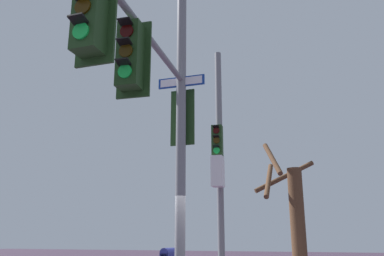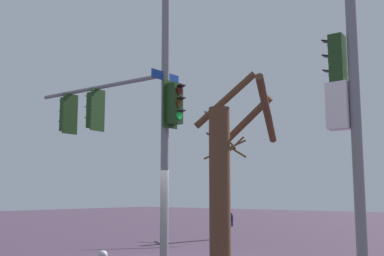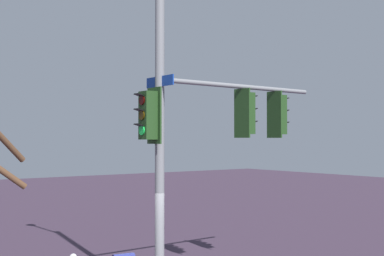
{
  "view_description": "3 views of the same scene",
  "coord_description": "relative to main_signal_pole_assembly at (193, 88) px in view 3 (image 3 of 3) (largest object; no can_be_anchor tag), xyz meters",
  "views": [
    {
      "loc": [
        -2.79,
        8.49,
        1.67
      ],
      "look_at": [
        -0.11,
        0.04,
        4.09
      ],
      "focal_mm": 37.26,
      "sensor_mm": 36.0,
      "label": 1
    },
    {
      "loc": [
        -9.46,
        -8.04,
        1.89
      ],
      "look_at": [
        0.61,
        0.01,
        3.68
      ],
      "focal_mm": 44.26,
      "sensor_mm": 36.0,
      "label": 2
    },
    {
      "loc": [
        10.41,
        -6.33,
        3.74
      ],
      "look_at": [
        0.46,
        1.07,
        4.0
      ],
      "focal_mm": 50.13,
      "sensor_mm": 36.0,
      "label": 3
    }
  ],
  "objects": [
    {
      "name": "main_signal_pole_assembly",
      "position": [
        0.0,
        0.0,
        0.0
      ],
      "size": [
        3.78,
        5.91,
        9.9
      ],
      "rotation": [
        0.0,
        0.0,
        1.62
      ],
      "color": "slate",
      "rests_on": "ground"
    }
  ]
}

